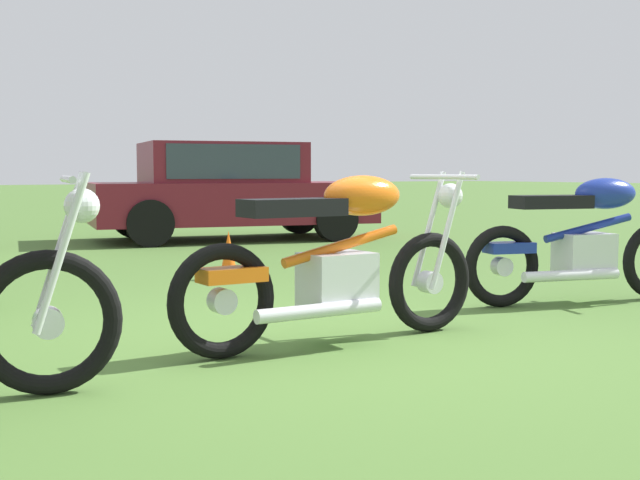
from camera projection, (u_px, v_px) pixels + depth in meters
The scene contains 5 objects.
ground_plane at pixel (324, 339), 5.09m from camera, with size 120.00×120.00×0.00m, color #476B2D.
motorcycle_orange at pixel (338, 261), 4.91m from camera, with size 2.08×0.64×1.02m.
motorcycle_blue at pixel (585, 240), 6.46m from camera, with size 1.94×0.88×1.02m.
car_burgundy at pixel (227, 186), 12.41m from camera, with size 4.38×2.72×1.43m.
traffic_cone at pixel (229, 257), 7.93m from camera, with size 0.25×0.25×0.45m.
Camera 1 is at (-2.85, -4.13, 1.02)m, focal length 47.11 mm.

